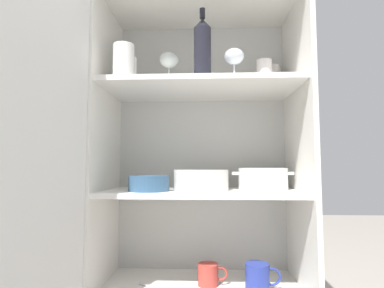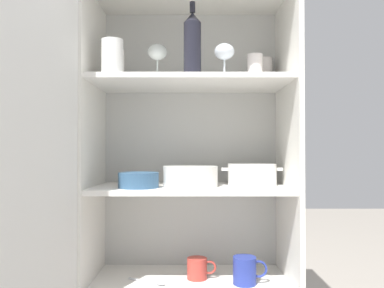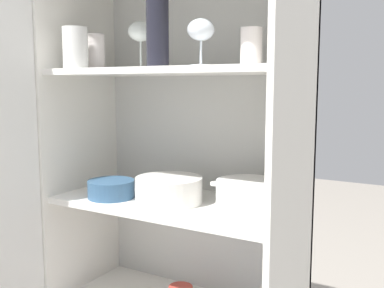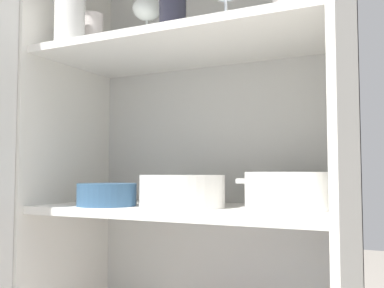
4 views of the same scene
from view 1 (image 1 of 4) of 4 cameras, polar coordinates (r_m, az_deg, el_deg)
name	(u,v)px [view 1 (image 1 of 4)]	position (r m, az deg, el deg)	size (l,w,h in m)	color
cupboard_back_panel	(202,179)	(1.41, 1.85, -6.62)	(0.81, 0.02, 1.44)	silver
cupboard_side_left	(105,180)	(1.28, -16.22, -6.65)	(0.02, 0.40, 1.44)	white
cupboard_side_right	(300,181)	(1.27, 19.86, -6.58)	(0.02, 0.40, 1.44)	white
cupboard_top_panel	(201,7)	(1.39, 1.67, 24.69)	(0.81, 0.40, 0.02)	white
shelf_board_lower	(201,288)	(1.30, 1.79, -25.65)	(0.77, 0.36, 0.02)	white
shelf_board_middle	(201,192)	(1.22, 1.75, -9.20)	(0.77, 0.36, 0.02)	white
shelf_board_upper	(201,89)	(1.26, 1.70, 10.40)	(0.77, 0.36, 0.02)	white
cupboard_door	(39,186)	(0.95, -27.12, -7.18)	(0.11, 0.39, 1.44)	silver
tumbler_glass_0	(124,62)	(1.20, -12.87, 15.00)	(0.08, 0.08, 0.13)	white
tumbler_glass_1	(264,73)	(1.30, 13.58, 12.96)	(0.06, 0.06, 0.11)	silver
tumbler_glass_2	(273,80)	(1.43, 15.21, 11.70)	(0.07, 0.07, 0.12)	silver
tumbler_glass_3	(129,72)	(1.29, -11.92, 13.29)	(0.06, 0.06, 0.12)	silver
wine_glass_0	(234,58)	(1.24, 8.01, 15.88)	(0.08, 0.08, 0.14)	white
wine_glass_1	(169,61)	(1.32, -4.43, 15.44)	(0.08, 0.08, 0.15)	white
wine_bottle	(202,48)	(1.21, 2.01, 17.73)	(0.07, 0.07, 0.28)	black
plate_stack_white	(201,180)	(1.19, 1.79, -6.89)	(0.21, 0.21, 0.08)	silver
mixing_bowl_large	(149,183)	(1.16, -8.22, -7.31)	(0.15, 0.15, 0.06)	#33567A
casserole_dish	(263,179)	(1.26, 13.34, -6.46)	(0.25, 0.20, 0.09)	white
coffee_mug_primary	(209,274)	(1.28, 3.18, -23.56)	(0.12, 0.08, 0.08)	#BC3D33
coffee_mug_extra_1	(258,278)	(1.24, 12.45, -23.64)	(0.13, 0.09, 0.10)	#283893
serving_spoon	(160,288)	(1.26, -6.20, -25.67)	(0.16, 0.09, 0.01)	silver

